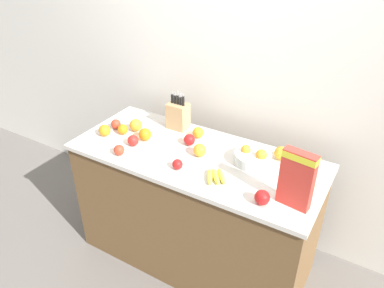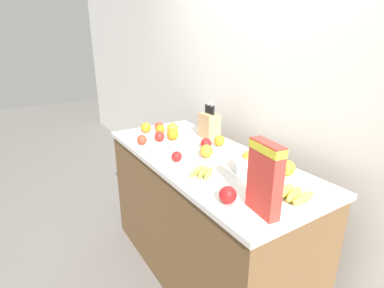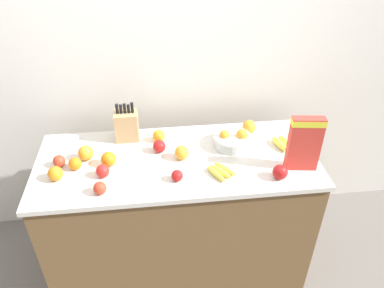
{
  "view_description": "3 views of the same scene",
  "coord_description": "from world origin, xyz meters",
  "px_view_note": "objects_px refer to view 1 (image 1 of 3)",
  "views": [
    {
      "loc": [
        1.01,
        -1.76,
        2.22
      ],
      "look_at": [
        0.01,
        -0.06,
        1.03
      ],
      "focal_mm": 35.0,
      "sensor_mm": 36.0,
      "label": 1
    },
    {
      "loc": [
        1.49,
        -1.03,
        1.65
      ],
      "look_at": [
        -0.09,
        -0.04,
        0.98
      ],
      "focal_mm": 28.0,
      "sensor_mm": 36.0,
      "label": 2
    },
    {
      "loc": [
        -0.12,
        -1.76,
        2.25
      ],
      "look_at": [
        0.09,
        0.01,
        1.01
      ],
      "focal_mm": 35.0,
      "sensor_mm": 36.0,
      "label": 3
    }
  ],
  "objects_px": {
    "fruit_bowl": "(253,157)",
    "banana_bunch_right": "(216,176)",
    "orange_back_center": "(123,129)",
    "orange_near_bowl": "(136,125)",
    "orange_mid_left": "(199,151)",
    "cereal_box": "(297,177)",
    "orange_mid_right": "(105,130)",
    "apple_leftmost": "(119,150)",
    "orange_front_right": "(281,153)",
    "apple_rightmost": "(116,124)",
    "knife_block": "(178,116)",
    "apple_front": "(133,140)",
    "apple_middle": "(177,164)",
    "apple_rear": "(262,197)",
    "orange_front_center": "(145,134)",
    "banana_bunch_left": "(304,180)",
    "orange_by_cereal": "(198,133)",
    "apple_by_knife_block": "(189,140)"
  },
  "relations": [
    {
      "from": "apple_rightmost",
      "to": "apple_front",
      "type": "height_order",
      "value": "apple_front"
    },
    {
      "from": "apple_middle",
      "to": "apple_rear",
      "type": "height_order",
      "value": "apple_rear"
    },
    {
      "from": "apple_leftmost",
      "to": "apple_rightmost",
      "type": "bearing_deg",
      "value": 133.74
    },
    {
      "from": "fruit_bowl",
      "to": "apple_middle",
      "type": "xyz_separation_m",
      "value": [
        -0.37,
        -0.29,
        -0.01
      ]
    },
    {
      "from": "knife_block",
      "to": "banana_bunch_right",
      "type": "height_order",
      "value": "knife_block"
    },
    {
      "from": "orange_by_cereal",
      "to": "apple_rear",
      "type": "bearing_deg",
      "value": -34.32
    },
    {
      "from": "orange_near_bowl",
      "to": "orange_mid_left",
      "type": "bearing_deg",
      "value": -6.43
    },
    {
      "from": "banana_bunch_left",
      "to": "orange_front_right",
      "type": "height_order",
      "value": "orange_front_right"
    },
    {
      "from": "apple_rear",
      "to": "orange_mid_right",
      "type": "height_order",
      "value": "apple_rear"
    },
    {
      "from": "orange_back_center",
      "to": "orange_mid_right",
      "type": "height_order",
      "value": "orange_mid_right"
    },
    {
      "from": "banana_bunch_right",
      "to": "orange_by_cereal",
      "type": "xyz_separation_m",
      "value": [
        -0.33,
        0.36,
        0.02
      ]
    },
    {
      "from": "fruit_bowl",
      "to": "orange_back_center",
      "type": "height_order",
      "value": "fruit_bowl"
    },
    {
      "from": "orange_front_center",
      "to": "orange_by_cereal",
      "type": "height_order",
      "value": "orange_front_center"
    },
    {
      "from": "orange_front_center",
      "to": "cereal_box",
      "type": "bearing_deg",
      "value": -7.77
    },
    {
      "from": "orange_front_center",
      "to": "orange_mid_left",
      "type": "xyz_separation_m",
      "value": [
        0.42,
        0.01,
        -0.0
      ]
    },
    {
      "from": "knife_block",
      "to": "orange_front_center",
      "type": "bearing_deg",
      "value": -110.87
    },
    {
      "from": "fruit_bowl",
      "to": "orange_front_center",
      "type": "distance_m",
      "value": 0.75
    },
    {
      "from": "cereal_box",
      "to": "orange_mid_right",
      "type": "xyz_separation_m",
      "value": [
        -1.36,
        0.05,
        -0.14
      ]
    },
    {
      "from": "apple_rightmost",
      "to": "orange_mid_left",
      "type": "xyz_separation_m",
      "value": [
        0.7,
        -0.01,
        0.01
      ]
    },
    {
      "from": "apple_middle",
      "to": "apple_leftmost",
      "type": "bearing_deg",
      "value": -172.03
    },
    {
      "from": "apple_leftmost",
      "to": "orange_front_center",
      "type": "distance_m",
      "value": 0.24
    },
    {
      "from": "apple_middle",
      "to": "apple_leftmost",
      "type": "height_order",
      "value": "apple_leftmost"
    },
    {
      "from": "orange_by_cereal",
      "to": "orange_near_bowl",
      "type": "height_order",
      "value": "orange_near_bowl"
    },
    {
      "from": "apple_leftmost",
      "to": "orange_mid_right",
      "type": "height_order",
      "value": "orange_mid_right"
    },
    {
      "from": "banana_bunch_right",
      "to": "apple_rightmost",
      "type": "bearing_deg",
      "value": 168.95
    },
    {
      "from": "orange_front_center",
      "to": "orange_near_bowl",
      "type": "distance_m",
      "value": 0.15
    },
    {
      "from": "apple_front",
      "to": "apple_leftmost",
      "type": "xyz_separation_m",
      "value": [
        -0.0,
        -0.14,
        -0.0
      ]
    },
    {
      "from": "cereal_box",
      "to": "orange_front_right",
      "type": "bearing_deg",
      "value": 125.29
    },
    {
      "from": "apple_rightmost",
      "to": "orange_front_center",
      "type": "xyz_separation_m",
      "value": [
        0.28,
        -0.03,
        0.01
      ]
    },
    {
      "from": "apple_front",
      "to": "orange_mid_left",
      "type": "xyz_separation_m",
      "value": [
        0.45,
        0.11,
        0.01
      ]
    },
    {
      "from": "apple_leftmost",
      "to": "orange_front_right",
      "type": "height_order",
      "value": "orange_front_right"
    },
    {
      "from": "cereal_box",
      "to": "apple_rear",
      "type": "bearing_deg",
      "value": -143.85
    },
    {
      "from": "knife_block",
      "to": "apple_by_knife_block",
      "type": "xyz_separation_m",
      "value": [
        0.19,
        -0.16,
        -0.06
      ]
    },
    {
      "from": "banana_bunch_left",
      "to": "orange_front_right",
      "type": "xyz_separation_m",
      "value": [
        -0.2,
        0.17,
        0.02
      ]
    },
    {
      "from": "banana_bunch_left",
      "to": "apple_rear",
      "type": "distance_m",
      "value": 0.33
    },
    {
      "from": "fruit_bowl",
      "to": "banana_bunch_right",
      "type": "bearing_deg",
      "value": -114.76
    },
    {
      "from": "apple_middle",
      "to": "apple_rear",
      "type": "bearing_deg",
      "value": -4.66
    },
    {
      "from": "apple_middle",
      "to": "apple_rear",
      "type": "distance_m",
      "value": 0.56
    },
    {
      "from": "apple_by_knife_block",
      "to": "apple_leftmost",
      "type": "bearing_deg",
      "value": -133.91
    },
    {
      "from": "apple_rear",
      "to": "apple_front",
      "type": "distance_m",
      "value": 0.97
    },
    {
      "from": "apple_rightmost",
      "to": "apple_leftmost",
      "type": "xyz_separation_m",
      "value": [
        0.25,
        -0.26,
        -0.0
      ]
    },
    {
      "from": "knife_block",
      "to": "orange_front_right",
      "type": "relative_size",
      "value": 3.33
    },
    {
      "from": "orange_mid_right",
      "to": "banana_bunch_right",
      "type": "bearing_deg",
      "value": -3.61
    },
    {
      "from": "banana_bunch_right",
      "to": "orange_front_right",
      "type": "relative_size",
      "value": 2.1
    },
    {
      "from": "orange_mid_right",
      "to": "apple_middle",
      "type": "bearing_deg",
      "value": -7.37
    },
    {
      "from": "banana_bunch_right",
      "to": "orange_back_center",
      "type": "relative_size",
      "value": 2.56
    },
    {
      "from": "knife_block",
      "to": "apple_middle",
      "type": "xyz_separation_m",
      "value": [
        0.28,
        -0.44,
        -0.07
      ]
    },
    {
      "from": "knife_block",
      "to": "orange_mid_left",
      "type": "distance_m",
      "value": 0.41
    },
    {
      "from": "apple_front",
      "to": "orange_mid_right",
      "type": "height_order",
      "value": "orange_mid_right"
    },
    {
      "from": "orange_by_cereal",
      "to": "orange_near_bowl",
      "type": "bearing_deg",
      "value": -161.92
    }
  ]
}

